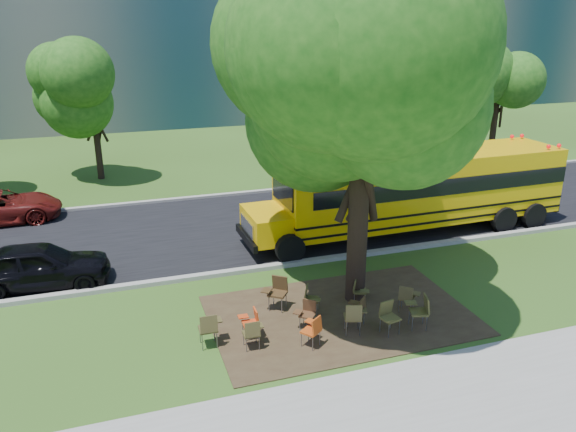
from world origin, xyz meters
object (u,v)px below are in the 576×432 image
object	(u,v)px
chair_4	(354,315)
chair_9	(277,289)
chair_2	(313,328)
chair_0	(209,326)
main_tree	(363,111)
chair_10	(310,297)
chair_12	(358,289)
black_car	(39,265)
chair_1	(253,332)
chair_7	(407,296)
chair_8	(252,320)
chair_3	(307,311)
chair_6	(421,308)
chair_11	(358,309)
school_bus	(419,187)
chair_5	(388,315)

from	to	relation	value
chair_4	chair_9	distance (m)	2.40
chair_2	chair_4	distance (m)	1.22
chair_0	chair_4	bearing A→B (deg)	-8.07
chair_0	main_tree	bearing A→B (deg)	15.52
chair_10	chair_12	bearing A→B (deg)	119.29
chair_0	black_car	distance (m)	6.44
chair_0	chair_1	world-z (taller)	chair_0
chair_7	chair_9	xyz separation A→B (m)	(-3.31, 1.33, 0.08)
chair_8	chair_9	xyz separation A→B (m)	(1.06, 1.23, 0.10)
chair_12	black_car	xyz separation A→B (m)	(-8.63, 4.00, 0.21)
chair_3	chair_6	distance (m)	2.95
chair_6	black_car	size ratio (longest dim) A/B	0.23
chair_8	chair_11	xyz separation A→B (m)	(2.78, -0.37, 0.04)
chair_6	chair_11	xyz separation A→B (m)	(-1.51, 0.56, -0.05)
chair_8	chair_11	bearing A→B (deg)	-96.32
chair_6	chair_7	distance (m)	0.83
chair_8	chair_12	distance (m)	3.40
chair_7	chair_11	bearing A→B (deg)	-128.07
school_bus	chair_9	world-z (taller)	school_bus
main_tree	chair_8	size ratio (longest dim) A/B	11.26
chair_2	chair_8	bearing A→B (deg)	108.40
chair_5	black_car	world-z (taller)	black_car
chair_2	chair_3	bearing A→B (deg)	41.36
chair_11	chair_2	bearing A→B (deg)	153.94
chair_10	chair_6	bearing A→B (deg)	83.44
chair_3	chair_9	bearing A→B (deg)	-31.40
chair_0	chair_2	xyz separation A→B (m)	(2.41, -0.80, -0.05)
chair_1	chair_8	bearing A→B (deg)	78.69
chair_6	chair_10	bearing A→B (deg)	73.07
chair_5	chair_6	size ratio (longest dim) A/B	0.94
chair_4	chair_11	xyz separation A→B (m)	(0.26, 0.31, -0.02)
chair_7	chair_4	bearing A→B (deg)	-120.35
chair_0	chair_9	world-z (taller)	chair_9
main_tree	chair_6	bearing A→B (deg)	-64.36
chair_1	black_car	world-z (taller)	black_car
chair_4	chair_9	xyz separation A→B (m)	(-1.46, 1.90, 0.04)
chair_0	chair_9	distance (m)	2.52
chair_6	chair_11	size ratio (longest dim) A/B	1.09
chair_0	chair_5	size ratio (longest dim) A/B	1.04
main_tree	chair_8	world-z (taller)	main_tree
chair_5	black_car	bearing A→B (deg)	-44.64
chair_3	chair_7	size ratio (longest dim) A/B	0.95
chair_11	chair_10	bearing A→B (deg)	85.08
chair_8	chair_9	distance (m)	1.62
chair_8	chair_5	bearing A→B (deg)	-103.92
chair_7	chair_9	bearing A→B (deg)	-159.30
main_tree	chair_9	bearing A→B (deg)	175.49
main_tree	chair_2	size ratio (longest dim) A/B	10.71
chair_3	black_car	xyz separation A→B (m)	(-6.82, 4.76, 0.21)
school_bus	chair_12	world-z (taller)	school_bus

